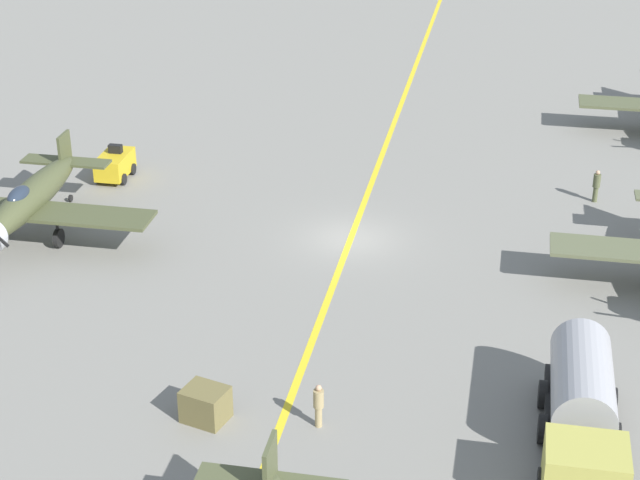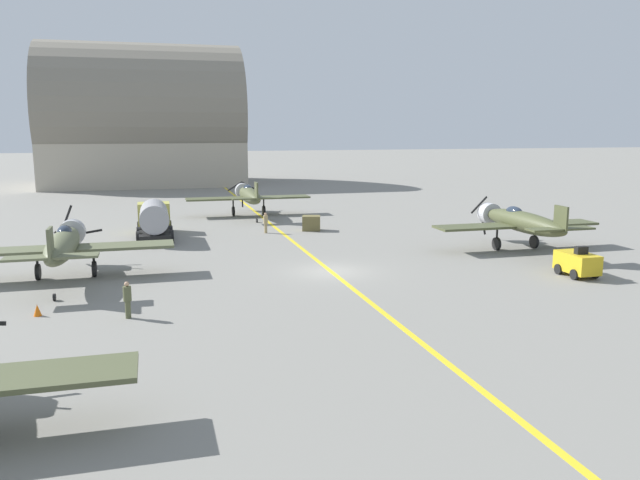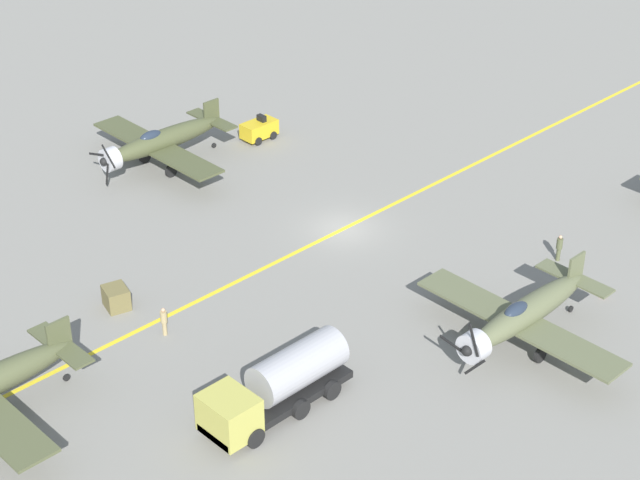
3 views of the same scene
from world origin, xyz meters
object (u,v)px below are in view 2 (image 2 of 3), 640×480
(airplane_mid_left, at_px, (64,244))
(ground_crew_walking, at_px, (127,298))
(ground_crew_inspecting, at_px, (266,222))
(supply_crate_by_tanker, at_px, (311,223))
(airplane_mid_right, at_px, (520,222))
(airplane_far_center, at_px, (249,195))
(fuel_tanker, at_px, (154,219))
(hangar, at_px, (144,125))
(tow_tractor, at_px, (577,263))
(traffic_cone, at_px, (37,310))

(airplane_mid_left, relative_size, ground_crew_walking, 7.11)
(ground_crew_inspecting, relative_size, supply_crate_by_tanker, 1.14)
(airplane_mid_left, bearing_deg, supply_crate_by_tanker, 19.16)
(airplane_mid_right, xyz_separation_m, airplane_far_center, (-15.59, 22.12, 0.00))
(supply_crate_by_tanker, bearing_deg, fuel_tanker, -177.89)
(airplane_far_center, bearing_deg, ground_crew_inspecting, -94.65)
(ground_crew_walking, bearing_deg, hangar, 89.55)
(airplane_mid_left, bearing_deg, fuel_tanker, 51.10)
(airplane_mid_left, bearing_deg, tow_tractor, -30.81)
(traffic_cone, bearing_deg, fuel_tanker, 74.78)
(ground_crew_inspecting, distance_m, hangar, 51.18)
(fuel_tanker, xyz_separation_m, hangar, (-0.79, 49.78, 7.32))
(airplane_mid_right, distance_m, traffic_cone, 31.05)
(supply_crate_by_tanker, bearing_deg, traffic_cone, -131.83)
(airplane_mid_right, distance_m, ground_crew_inspecting, 19.70)
(airplane_far_center, relative_size, fuel_tanker, 1.50)
(ground_crew_inspecting, height_order, supply_crate_by_tanker, ground_crew_inspecting)
(supply_crate_by_tanker, bearing_deg, tow_tractor, -61.55)
(airplane_mid_left, distance_m, airplane_far_center, 27.02)
(airplane_mid_right, xyz_separation_m, ground_crew_walking, (-25.92, -9.53, -1.09))
(tow_tractor, bearing_deg, supply_crate_by_tanker, 118.45)
(airplane_far_center, bearing_deg, fuel_tanker, -133.60)
(fuel_tanker, height_order, tow_tractor, fuel_tanker)
(airplane_mid_left, xyz_separation_m, hangar, (4.18, 62.34, 6.82))
(airplane_mid_right, relative_size, fuel_tanker, 1.50)
(airplane_far_center, height_order, ground_crew_walking, airplane_far_center)
(fuel_tanker, distance_m, supply_crate_by_tanker, 12.69)
(airplane_mid_left, relative_size, traffic_cone, 21.82)
(tow_tractor, bearing_deg, fuel_tanker, 140.38)
(airplane_far_center, relative_size, supply_crate_by_tanker, 8.14)
(airplane_mid_left, distance_m, fuel_tanker, 13.51)
(ground_crew_walking, xyz_separation_m, supply_crate_by_tanker, (14.00, 21.53, -0.31))
(airplane_far_center, xyz_separation_m, fuel_tanker, (-8.99, -10.59, -0.50))
(airplane_mid_left, bearing_deg, ground_crew_walking, -84.20)
(airplane_mid_left, height_order, traffic_cone, airplane_mid_left)
(airplane_mid_right, bearing_deg, ground_crew_walking, -143.57)
(ground_crew_inspecting, height_order, hangar, hangar)
(airplane_far_center, distance_m, fuel_tanker, 13.90)
(airplane_mid_right, height_order, airplane_far_center, same)
(hangar, bearing_deg, fuel_tanker, -89.09)
(hangar, bearing_deg, ground_crew_walking, -90.45)
(airplane_mid_right, height_order, ground_crew_walking, airplane_mid_right)
(hangar, bearing_deg, airplane_mid_left, -93.84)
(airplane_mid_left, height_order, ground_crew_walking, airplane_mid_left)
(tow_tractor, xyz_separation_m, traffic_cone, (-28.75, -0.27, -0.52))
(ground_crew_inspecting, xyz_separation_m, traffic_cone, (-14.08, -19.77, -0.64))
(airplane_mid_right, relative_size, airplane_far_center, 1.00)
(supply_crate_by_tanker, xyz_separation_m, traffic_cone, (-18.00, -20.11, -0.34))
(airplane_mid_left, distance_m, ground_crew_inspecting, 18.70)
(airplane_mid_right, bearing_deg, ground_crew_inspecting, 159.90)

